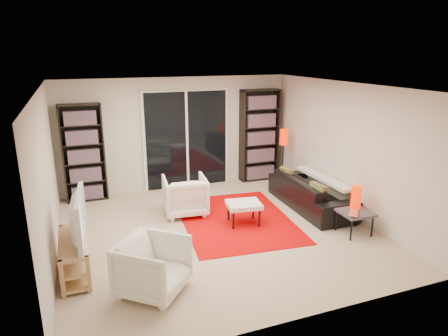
{
  "coord_description": "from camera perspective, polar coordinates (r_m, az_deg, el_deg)",
  "views": [
    {
      "loc": [
        -2.07,
        -5.8,
        2.92
      ],
      "look_at": [
        0.25,
        0.3,
        1.0
      ],
      "focal_mm": 32.0,
      "sensor_mm": 36.0,
      "label": 1
    }
  ],
  "objects": [
    {
      "name": "wall_back",
      "position": [
        8.73,
        -6.71,
        4.91
      ],
      "size": [
        5.0,
        0.02,
        2.4
      ],
      "primitive_type": "cube",
      "color": "beige",
      "rests_on": "ground"
    },
    {
      "name": "floor",
      "position": [
        6.82,
        -1.08,
        -8.98
      ],
      "size": [
        5.0,
        5.0,
        0.0
      ],
      "primitive_type": "plane",
      "color": "tan",
      "rests_on": "ground"
    },
    {
      "name": "tv_stand",
      "position": [
        5.87,
        -20.57,
        -11.66
      ],
      "size": [
        0.37,
        1.15,
        0.5
      ],
      "color": "tan",
      "rests_on": "floor"
    },
    {
      "name": "armchair_front",
      "position": [
        5.16,
        -10.11,
        -13.73
      ],
      "size": [
        1.08,
        1.08,
        0.71
      ],
      "primitive_type": "imported",
      "rotation": [
        0.0,
        0.0,
        0.86
      ],
      "color": "white",
      "rests_on": "floor"
    },
    {
      "name": "rug",
      "position": [
        7.24,
        1.7,
        -7.34
      ],
      "size": [
        2.12,
        2.71,
        0.01
      ],
      "primitive_type": "cube",
      "rotation": [
        0.0,
        0.0,
        -0.1
      ],
      "color": "#CD0303",
      "rests_on": "floor"
    },
    {
      "name": "wall_right",
      "position": [
        7.58,
        16.95,
        2.56
      ],
      "size": [
        0.02,
        5.0,
        2.4
      ],
      "primitive_type": "cube",
      "color": "beige",
      "rests_on": "ground"
    },
    {
      "name": "floor_lamp",
      "position": [
        8.88,
        8.49,
        3.49
      ],
      "size": [
        0.19,
        0.19,
        1.28
      ],
      "color": "black",
      "rests_on": "floor"
    },
    {
      "name": "wall_front",
      "position": [
        4.26,
        10.41,
        -7.71
      ],
      "size": [
        5.0,
        0.02,
        2.4
      ],
      "primitive_type": "cube",
      "color": "beige",
      "rests_on": "ground"
    },
    {
      "name": "ceiling",
      "position": [
        6.18,
        -1.2,
        11.56
      ],
      "size": [
        5.0,
        5.0,
        0.02
      ],
      "primitive_type": "cube",
      "color": "white",
      "rests_on": "wall_back"
    },
    {
      "name": "bookshelf_right",
      "position": [
        9.24,
        5.1,
        4.65
      ],
      "size": [
        0.9,
        0.3,
        2.1
      ],
      "color": "black",
      "rests_on": "ground"
    },
    {
      "name": "laptop",
      "position": [
        6.77,
        18.42,
        -6.23
      ],
      "size": [
        0.38,
        0.39,
        0.03
      ],
      "primitive_type": "imported",
      "rotation": [
        0.0,
        0.0,
        0.84
      ],
      "color": "silver",
      "rests_on": "side_table"
    },
    {
      "name": "tv",
      "position": [
        5.64,
        -20.93,
        -6.64
      ],
      "size": [
        0.23,
        1.11,
        0.63
      ],
      "primitive_type": "imported",
      "rotation": [
        0.0,
        0.0,
        1.49
      ],
      "color": "black",
      "rests_on": "tv_stand"
    },
    {
      "name": "sliding_door",
      "position": [
        8.77,
        -5.35,
        4.01
      ],
      "size": [
        1.92,
        0.08,
        2.16
      ],
      "color": "white",
      "rests_on": "ground"
    },
    {
      "name": "armchair_back",
      "position": [
        7.41,
        -5.58,
        -3.92
      ],
      "size": [
        0.85,
        0.87,
        0.72
      ],
      "primitive_type": "imported",
      "rotation": [
        0.0,
        0.0,
        3.03
      ],
      "color": "white",
      "rests_on": "floor"
    },
    {
      "name": "side_table",
      "position": [
        6.92,
        18.19,
        -6.2
      ],
      "size": [
        0.52,
        0.52,
        0.4
      ],
      "color": "#424247",
      "rests_on": "floor"
    },
    {
      "name": "sofa",
      "position": [
        7.87,
        12.26,
        -3.41
      ],
      "size": [
        0.87,
        2.1,
        0.61
      ],
      "primitive_type": "imported",
      "rotation": [
        0.0,
        0.0,
        1.54
      ],
      "color": "black",
      "rests_on": "floor"
    },
    {
      "name": "ottoman",
      "position": [
        6.95,
        2.85,
        -5.36
      ],
      "size": [
        0.64,
        0.55,
        0.4
      ],
      "color": "white",
      "rests_on": "floor"
    },
    {
      "name": "bookshelf_left",
      "position": [
        8.36,
        -19.42,
        1.99
      ],
      "size": [
        0.8,
        0.3,
        1.95
      ],
      "color": "black",
      "rests_on": "ground"
    },
    {
      "name": "wall_left",
      "position": [
        6.07,
        -23.97,
        -1.54
      ],
      "size": [
        0.02,
        5.0,
        2.4
      ],
      "primitive_type": "cube",
      "color": "beige",
      "rests_on": "ground"
    },
    {
      "name": "table_lamp",
      "position": [
        6.99,
        18.35,
        -3.98
      ],
      "size": [
        0.17,
        0.17,
        0.38
      ],
      "primitive_type": "cylinder",
      "color": "red",
      "rests_on": "side_table"
    }
  ]
}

